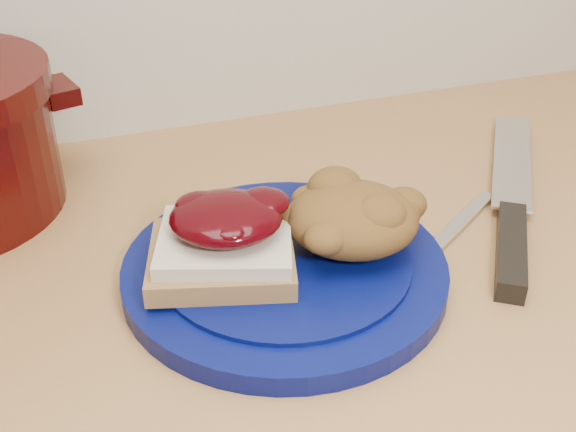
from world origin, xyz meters
name	(u,v)px	position (x,y,z in m)	size (l,w,h in m)	color
plate	(285,270)	(0.05, 1.47, 0.91)	(0.28, 0.28, 0.02)	#050C4C
sandwich	(224,239)	(0.00, 1.47, 0.95)	(0.14, 0.13, 0.06)	olive
stuffing_mound	(352,219)	(0.10, 1.46, 0.95)	(0.11, 0.10, 0.06)	brown
chef_knife	(511,221)	(0.27, 1.47, 0.91)	(0.23, 0.31, 0.02)	black
butter_knife	(451,232)	(0.22, 1.48, 0.90)	(0.18, 0.01, 0.00)	silver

